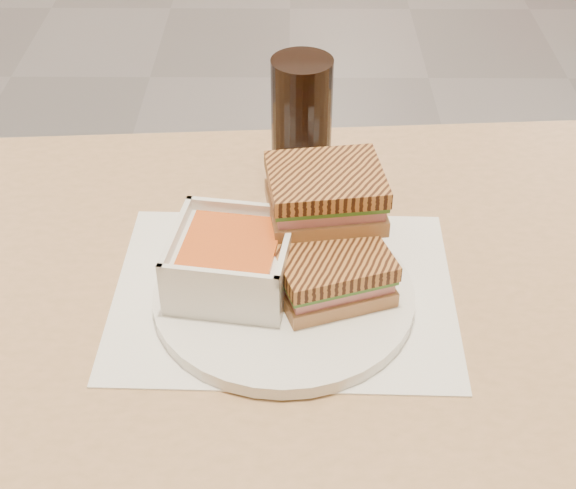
{
  "coord_description": "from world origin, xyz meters",
  "views": [
    {
      "loc": [
        0.01,
        -2.68,
        1.36
      ],
      "look_at": [
        0.01,
        -2.0,
        0.82
      ],
      "focal_mm": 51.36,
      "sensor_mm": 36.0,
      "label": 1
    }
  ],
  "objects_px": {
    "panini_lower": "(331,271)",
    "cola_glass": "(301,120)",
    "main_table": "(265,360)",
    "soup_bowl": "(232,262)",
    "plate": "(284,296)"
  },
  "relations": [
    {
      "from": "soup_bowl",
      "to": "plate",
      "type": "bearing_deg",
      "value": -12.38
    },
    {
      "from": "main_table",
      "to": "soup_bowl",
      "type": "height_order",
      "value": "soup_bowl"
    },
    {
      "from": "main_table",
      "to": "soup_bowl",
      "type": "relative_size",
      "value": 8.69
    },
    {
      "from": "soup_bowl",
      "to": "cola_glass",
      "type": "distance_m",
      "value": 0.26
    },
    {
      "from": "main_table",
      "to": "panini_lower",
      "type": "bearing_deg",
      "value": -14.15
    },
    {
      "from": "soup_bowl",
      "to": "cola_glass",
      "type": "xyz_separation_m",
      "value": [
        0.08,
        0.24,
        0.04
      ]
    },
    {
      "from": "soup_bowl",
      "to": "main_table",
      "type": "bearing_deg",
      "value": 14.95
    },
    {
      "from": "soup_bowl",
      "to": "panini_lower",
      "type": "bearing_deg",
      "value": -5.19
    },
    {
      "from": "cola_glass",
      "to": "plate",
      "type": "bearing_deg",
      "value": -94.54
    },
    {
      "from": "panini_lower",
      "to": "cola_glass",
      "type": "distance_m",
      "value": 0.26
    },
    {
      "from": "panini_lower",
      "to": "cola_glass",
      "type": "relative_size",
      "value": 0.86
    },
    {
      "from": "soup_bowl",
      "to": "panini_lower",
      "type": "xyz_separation_m",
      "value": [
        0.11,
        -0.01,
        -0.0
      ]
    },
    {
      "from": "plate",
      "to": "panini_lower",
      "type": "height_order",
      "value": "panini_lower"
    },
    {
      "from": "plate",
      "to": "cola_glass",
      "type": "relative_size",
      "value": 1.7
    },
    {
      "from": "panini_lower",
      "to": "main_table",
      "type": "bearing_deg",
      "value": 165.85
    }
  ]
}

